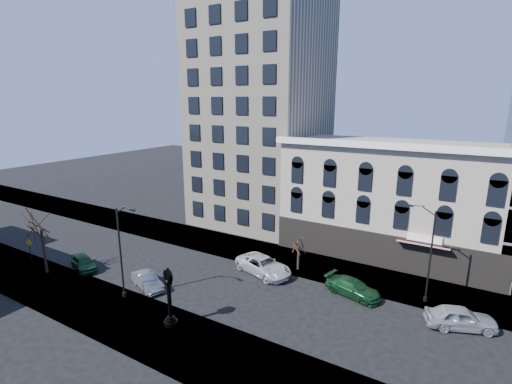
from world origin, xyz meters
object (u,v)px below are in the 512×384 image
Objects in this scene: warning_sign at (29,246)px; car_near_a at (84,263)px; street_lamp_near at (123,228)px; street_clock at (169,299)px; car_near_b at (148,281)px.

car_near_a is at bearing 8.73° from warning_sign.
car_near_a is at bearing 169.34° from street_lamp_near.
street_clock is 1.11× the size of car_near_b.
street_clock is at bearing -100.13° from car_near_b.
street_lamp_near is 6.10m from car_near_b.
car_near_b is at bearing 1.90° from warning_sign.
warning_sign is at bearing -179.09° from street_lamp_near.
car_near_a is at bearing -169.59° from street_clock.
street_lamp_near is (-5.59, 0.98, 4.17)m from street_clock.
street_clock is 20.30m from warning_sign.
street_clock is at bearing -9.65° from warning_sign.
street_lamp_near is 2.01× the size of car_near_a.
car_near_b is (-0.18, 2.24, -5.67)m from street_lamp_near.
car_near_b is (8.30, 0.50, -0.03)m from car_near_a.
street_lamp_near is at bearing -156.44° from car_near_b.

